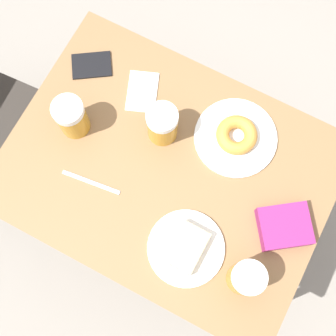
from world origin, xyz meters
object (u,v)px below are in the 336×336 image
object	(u,v)px
beer_mug_center	(71,117)
napkin_folded	(142,92)
plate_with_cake	(186,248)
blue_pouch	(284,227)
beer_mug_left	(246,278)
fork	(91,182)
passport_near_edge	(92,65)
plate_with_donut	(236,136)
beer_mug_right	(162,124)

from	to	relation	value
beer_mug_center	napkin_folded	size ratio (longest dim) A/B	0.88
plate_with_cake	blue_pouch	distance (m)	0.29
plate_with_cake	napkin_folded	size ratio (longest dim) A/B	1.40
beer_mug_left	napkin_folded	world-z (taller)	beer_mug_left
beer_mug_left	blue_pouch	distance (m)	0.20
beer_mug_center	napkin_folded	bearing A→B (deg)	-33.64
beer_mug_center	fork	distance (m)	0.20
blue_pouch	fork	bearing A→B (deg)	104.00
beer_mug_left	passport_near_edge	size ratio (longest dim) A/B	0.93
plate_with_donut	beer_mug_right	world-z (taller)	beer_mug_right
plate_with_cake	beer_mug_right	size ratio (longest dim) A/B	1.58
napkin_folded	beer_mug_left	bearing A→B (deg)	-125.54
fork	beer_mug_left	bearing A→B (deg)	-94.96
plate_with_donut	blue_pouch	size ratio (longest dim) A/B	1.35
plate_with_donut	fork	size ratio (longest dim) A/B	1.38
plate_with_donut	fork	distance (m)	0.46
beer_mug_left	beer_mug_right	bearing A→B (deg)	54.85
plate_with_donut	blue_pouch	bearing A→B (deg)	-127.71
plate_with_donut	passport_near_edge	distance (m)	0.52
beer_mug_center	blue_pouch	distance (m)	0.70
passport_near_edge	plate_with_cake	bearing A→B (deg)	-125.34
beer_mug_left	plate_with_cake	bearing A→B (deg)	89.17
plate_with_donut	beer_mug_left	size ratio (longest dim) A/B	1.80
fork	napkin_folded	bearing A→B (deg)	0.64
beer_mug_center	blue_pouch	size ratio (longest dim) A/B	0.75
plate_with_donut	beer_mug_right	distance (m)	0.23
passport_near_edge	blue_pouch	size ratio (longest dim) A/B	0.81
plate_with_cake	fork	size ratio (longest dim) A/B	1.21
plate_with_cake	napkin_folded	world-z (taller)	plate_with_cake
beer_mug_right	napkin_folded	size ratio (longest dim) A/B	0.88
plate_with_cake	beer_mug_left	bearing A→B (deg)	-90.83
fork	plate_with_donut	bearing A→B (deg)	-44.67
plate_with_donut	blue_pouch	distance (m)	0.31
plate_with_donut	beer_mug_left	bearing A→B (deg)	-152.00
beer_mug_right	fork	distance (m)	0.28
beer_mug_right	fork	bearing A→B (deg)	154.24
plate_with_cake	beer_mug_center	xyz separation A→B (m)	(0.18, 0.48, 0.06)
plate_with_cake	beer_mug_left	xyz separation A→B (m)	(-0.00, -0.18, 0.06)
beer_mug_right	fork	size ratio (longest dim) A/B	0.77
beer_mug_left	fork	distance (m)	0.53
beer_mug_center	blue_pouch	world-z (taller)	beer_mug_center
beer_mug_center	beer_mug_right	xyz separation A→B (m)	(0.10, -0.25, 0.00)
beer_mug_right	plate_with_cake	bearing A→B (deg)	-141.47
passport_near_edge	blue_pouch	distance (m)	0.78
fork	blue_pouch	distance (m)	0.59
fork	blue_pouch	xyz separation A→B (m)	(0.14, -0.57, 0.02)
plate_with_cake	passport_near_edge	bearing A→B (deg)	54.66
plate_with_cake	plate_with_donut	xyz separation A→B (m)	(0.37, 0.02, 0.00)
plate_with_donut	beer_mug_center	size ratio (longest dim) A/B	1.80
beer_mug_left	beer_mug_center	bearing A→B (deg)	74.52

